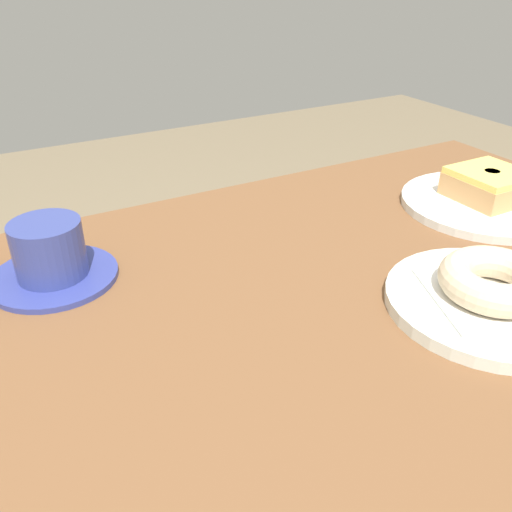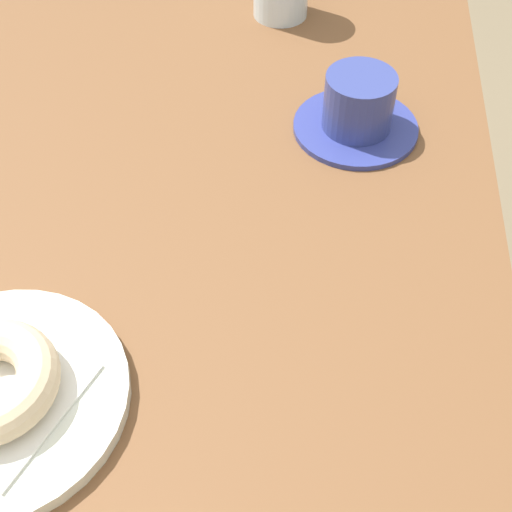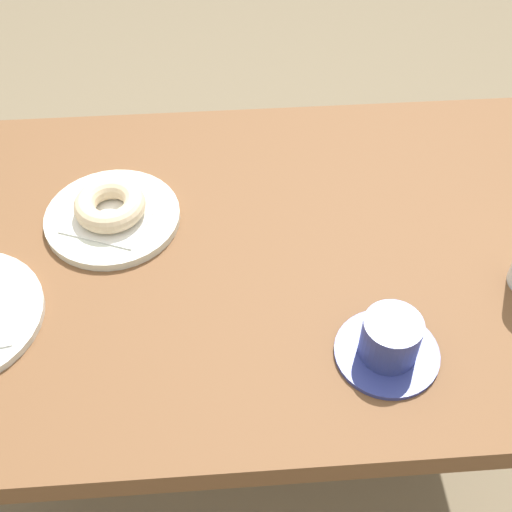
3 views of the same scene
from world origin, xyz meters
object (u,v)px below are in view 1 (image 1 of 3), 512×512
(plate_sugar_ring, at_px, (489,302))
(donut_glazed_square, at_px, (489,185))
(donut_sugar_ring, at_px, (495,280))
(plate_glazed_square, at_px, (485,204))
(coffee_cup, at_px, (50,255))

(plate_sugar_ring, height_order, donut_glazed_square, donut_glazed_square)
(donut_sugar_ring, bearing_deg, donut_glazed_square, -138.52)
(plate_glazed_square, relative_size, donut_glazed_square, 2.44)
(donut_sugar_ring, bearing_deg, plate_glazed_square, -138.52)
(donut_sugar_ring, distance_m, plate_glazed_square, 0.26)
(plate_sugar_ring, bearing_deg, donut_sugar_ring, 0.00)
(donut_sugar_ring, relative_size, plate_glazed_square, 0.47)
(plate_sugar_ring, bearing_deg, coffee_cup, -36.20)
(plate_sugar_ring, height_order, coffee_cup, coffee_cup)
(coffee_cup, bearing_deg, donut_sugar_ring, 143.80)
(plate_glazed_square, bearing_deg, plate_sugar_ring, 41.48)
(donut_sugar_ring, relative_size, coffee_cup, 0.79)
(donut_sugar_ring, distance_m, coffee_cup, 0.45)
(donut_sugar_ring, height_order, donut_glazed_square, donut_glazed_square)
(donut_glazed_square, distance_m, coffee_cup, 0.56)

